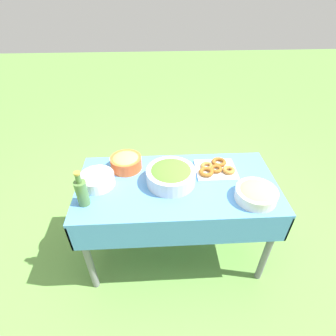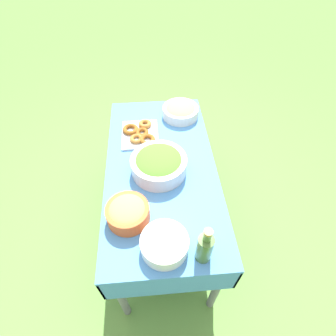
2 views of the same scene
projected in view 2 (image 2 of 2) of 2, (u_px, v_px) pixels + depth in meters
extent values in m
plane|color=#609342|center=(163.00, 225.00, 2.27)|extent=(14.00, 14.00, 0.00)
cube|color=#4C8CD1|center=(161.00, 167.00, 1.69)|extent=(1.41, 0.70, 0.02)
cube|color=#4C8CD1|center=(211.00, 175.00, 1.80)|extent=(1.41, 0.01, 0.22)
cube|color=#4C8CD1|center=(110.00, 182.00, 1.77)|extent=(1.41, 0.01, 0.22)
cube|color=#4C8CD1|center=(170.00, 286.00, 1.32)|extent=(0.01, 0.70, 0.22)
cube|color=#4C8CD1|center=(156.00, 115.00, 2.24)|extent=(0.01, 0.70, 0.22)
cylinder|color=slate|center=(217.00, 287.00, 1.58)|extent=(0.05, 0.05, 0.75)
cylinder|color=slate|center=(188.00, 141.00, 2.43)|extent=(0.05, 0.05, 0.75)
cylinder|color=slate|center=(120.00, 295.00, 1.54)|extent=(0.05, 0.05, 0.75)
cylinder|color=slate|center=(126.00, 144.00, 2.39)|extent=(0.05, 0.05, 0.75)
cylinder|color=silver|center=(159.00, 165.00, 1.61)|extent=(0.34, 0.34, 0.11)
ellipsoid|color=#51892D|center=(159.00, 161.00, 1.58)|extent=(0.30, 0.30, 0.07)
cylinder|color=silver|center=(180.00, 112.00, 1.99)|extent=(0.27, 0.27, 0.08)
ellipsoid|color=tan|center=(181.00, 109.00, 1.98)|extent=(0.24, 0.24, 0.07)
cube|color=silver|center=(140.00, 135.00, 1.87)|extent=(0.30, 0.25, 0.02)
torus|color=#93561E|center=(142.00, 132.00, 1.85)|extent=(0.12, 0.12, 0.03)
torus|color=#B27533|center=(145.00, 124.00, 1.91)|extent=(0.13, 0.13, 0.03)
torus|color=#93561E|center=(131.00, 129.00, 1.87)|extent=(0.15, 0.15, 0.03)
torus|color=#93561E|center=(147.00, 140.00, 1.80)|extent=(0.15, 0.15, 0.03)
torus|color=#B27533|center=(137.00, 139.00, 1.81)|extent=(0.13, 0.13, 0.03)
cylinder|color=white|center=(164.00, 247.00, 1.31)|extent=(0.24, 0.24, 0.01)
cylinder|color=white|center=(164.00, 246.00, 1.30)|extent=(0.24, 0.24, 0.01)
cylinder|color=white|center=(164.00, 245.00, 1.29)|extent=(0.24, 0.24, 0.01)
cylinder|color=white|center=(164.00, 244.00, 1.28)|extent=(0.24, 0.24, 0.01)
cylinder|color=white|center=(164.00, 243.00, 1.28)|extent=(0.24, 0.24, 0.01)
cylinder|color=white|center=(164.00, 242.00, 1.27)|extent=(0.24, 0.24, 0.01)
cylinder|color=white|center=(164.00, 241.00, 1.26)|extent=(0.24, 0.24, 0.01)
cylinder|color=#4C7238|center=(204.00, 248.00, 1.22)|extent=(0.08, 0.08, 0.18)
cylinder|color=#4C7238|center=(207.00, 237.00, 1.13)|extent=(0.03, 0.03, 0.06)
cylinder|color=#A58C33|center=(208.00, 232.00, 1.10)|extent=(0.04, 0.04, 0.02)
cylinder|color=#E05B28|center=(128.00, 213.00, 1.39)|extent=(0.23, 0.23, 0.10)
ellipsoid|color=#ADCC59|center=(127.00, 210.00, 1.37)|extent=(0.20, 0.20, 0.07)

